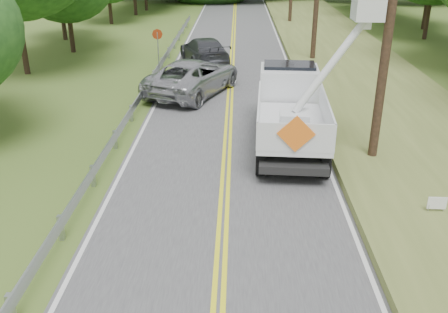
{
  "coord_description": "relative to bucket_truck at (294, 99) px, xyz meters",
  "views": [
    {
      "loc": [
        0.35,
        -6.62,
        7.09
      ],
      "look_at": [
        0.0,
        6.0,
        1.5
      ],
      "focal_mm": 39.58,
      "sensor_mm": 36.0,
      "label": 1
    }
  ],
  "objects": [
    {
      "name": "road",
      "position": [
        -2.51,
        2.69,
        -1.54
      ],
      "size": [
        7.2,
        96.0,
        0.03
      ],
      "color": "#444446",
      "rests_on": "ground"
    },
    {
      "name": "suv_darkgrey",
      "position": [
        -4.2,
        12.19,
        -0.74
      ],
      "size": [
        3.72,
        5.86,
        1.58
      ],
      "primitive_type": "imported",
      "rotation": [
        0.0,
        0.0,
        3.44
      ],
      "color": "#3C3D43",
      "rests_on": "road"
    },
    {
      "name": "tall_grass_verge",
      "position": [
        4.59,
        2.69,
        -1.4
      ],
      "size": [
        7.0,
        96.0,
        0.3
      ],
      "primitive_type": "cube",
      "color": "#5A652F",
      "rests_on": "ground"
    },
    {
      "name": "yard_sign",
      "position": [
        3.26,
        -6.13,
        -1.02
      ],
      "size": [
        0.51,
        0.05,
        0.74
      ],
      "color": "white",
      "rests_on": "ground"
    },
    {
      "name": "stop_sign_permanent",
      "position": [
        -6.47,
        8.72,
        0.25
      ],
      "size": [
        0.57,
        0.07,
        2.69
      ],
      "color": "#9DA1A5",
      "rests_on": "ground"
    },
    {
      "name": "suv_silver",
      "position": [
        -4.34,
        5.81,
        -0.68
      ],
      "size": [
        4.98,
        6.78,
        1.71
      ],
      "primitive_type": "imported",
      "rotation": [
        0.0,
        0.0,
        2.75
      ],
      "color": "#A5A6AD",
      "rests_on": "road"
    },
    {
      "name": "guardrail",
      "position": [
        -6.53,
        3.6,
        -1.0
      ],
      "size": [
        0.18,
        48.0,
        0.77
      ],
      "color": "#9DA1A5",
      "rests_on": "ground"
    },
    {
      "name": "bucket_truck",
      "position": [
        0.0,
        0.0,
        0.0
      ],
      "size": [
        3.8,
        7.14,
        6.84
      ],
      "color": "black",
      "rests_on": "road"
    }
  ]
}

